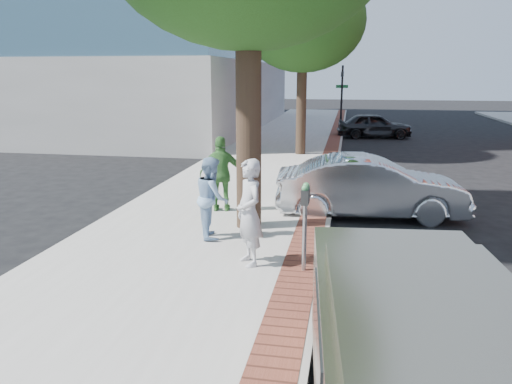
% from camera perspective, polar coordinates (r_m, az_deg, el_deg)
% --- Properties ---
extents(ground, '(120.00, 120.00, 0.00)m').
position_cam_1_polar(ground, '(8.87, 0.59, -8.63)').
color(ground, black).
rests_on(ground, ground).
extents(sidewalk, '(5.00, 60.00, 0.15)m').
position_cam_1_polar(sidewalk, '(16.69, 0.30, 2.14)').
color(sidewalk, '#9E9991').
rests_on(sidewalk, ground).
extents(brick_strip, '(0.60, 60.00, 0.01)m').
position_cam_1_polar(brick_strip, '(16.43, 7.88, 2.12)').
color(brick_strip, brown).
rests_on(brick_strip, sidewalk).
extents(curb, '(0.10, 60.00, 0.15)m').
position_cam_1_polar(curb, '(16.43, 9.09, 1.79)').
color(curb, gray).
rests_on(curb, ground).
extents(office_base, '(18.20, 22.20, 4.00)m').
position_cam_1_polar(office_base, '(33.41, -15.26, 10.64)').
color(office_base, gray).
rests_on(office_base, ground).
extents(signal_near, '(0.70, 0.15, 3.80)m').
position_cam_1_polar(signal_near, '(30.13, 9.78, 11.14)').
color(signal_near, black).
rests_on(signal_near, ground).
extents(tree_far, '(4.80, 4.80, 7.14)m').
position_cam_1_polar(tree_far, '(20.29, 5.40, 18.90)').
color(tree_far, black).
rests_on(tree_far, sidewalk).
extents(parking_meter, '(0.12, 0.32, 1.47)m').
position_cam_1_polar(parking_meter, '(8.05, 5.63, -1.96)').
color(parking_meter, gray).
rests_on(parking_meter, sidewalk).
extents(person_gray, '(0.73, 0.79, 1.82)m').
position_cam_1_polar(person_gray, '(8.35, -0.78, -2.38)').
color(person_gray, '#AFB0B5').
rests_on(person_gray, sidewalk).
extents(person_officer, '(0.85, 0.95, 1.61)m').
position_cam_1_polar(person_officer, '(9.84, -5.06, -0.62)').
color(person_officer, '#82A4C9').
rests_on(person_officer, sidewalk).
extents(person_green, '(1.09, 0.59, 1.77)m').
position_cam_1_polar(person_green, '(11.72, -3.96, 2.07)').
color(person_green, '#427F3A').
rests_on(person_green, sidewalk).
extents(sedan_silver, '(4.50, 1.88, 1.45)m').
position_cam_1_polar(sedan_silver, '(12.03, 12.92, 0.54)').
color(sedan_silver, silver).
rests_on(sedan_silver, ground).
extents(bg_car, '(4.01, 1.97, 1.31)m').
position_cam_1_polar(bg_car, '(27.37, 13.37, 7.42)').
color(bg_car, black).
rests_on(bg_car, ground).
extents(van, '(2.12, 4.64, 1.66)m').
position_cam_1_polar(van, '(4.61, 18.47, -18.97)').
color(van, gray).
rests_on(van, ground).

